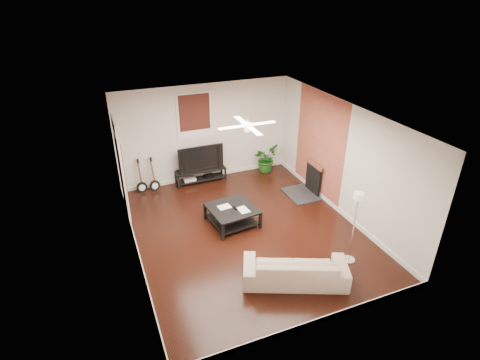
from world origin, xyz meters
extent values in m
cube|color=black|center=(0.00, 0.00, 0.00)|extent=(5.00, 6.00, 0.01)
cube|color=white|center=(0.00, 0.00, 2.80)|extent=(5.00, 6.00, 0.01)
cube|color=silver|center=(0.00, 3.00, 1.40)|extent=(5.00, 0.01, 2.80)
cube|color=silver|center=(0.00, -3.00, 1.40)|extent=(5.00, 0.01, 2.80)
cube|color=silver|center=(-2.50, 0.00, 1.40)|extent=(0.01, 6.00, 2.80)
cube|color=silver|center=(2.50, 0.00, 1.40)|extent=(0.01, 6.00, 2.80)
cube|color=#AE4C38|center=(2.49, 1.00, 1.40)|extent=(0.02, 2.20, 2.80)
cube|color=black|center=(2.20, 1.00, 0.46)|extent=(0.80, 1.10, 0.92)
cube|color=#39100F|center=(-0.30, 2.97, 1.95)|extent=(1.00, 0.06, 1.30)
cube|color=white|center=(-2.46, 1.90, 1.25)|extent=(0.08, 1.00, 2.50)
cube|color=black|center=(-0.27, 2.78, 0.20)|extent=(1.45, 0.39, 0.41)
imported|color=black|center=(-0.27, 2.80, 0.78)|extent=(1.30, 0.17, 0.75)
cube|color=black|center=(-0.20, 0.41, 0.22)|extent=(1.16, 1.16, 0.44)
imported|color=tan|center=(0.22, -1.90, 0.29)|extent=(2.14, 1.51, 0.58)
imported|color=#1B5418|center=(1.79, 2.74, 0.42)|extent=(0.99, 0.98, 0.83)
camera|label=1|loc=(-2.92, -6.80, 5.19)|focal=28.50mm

